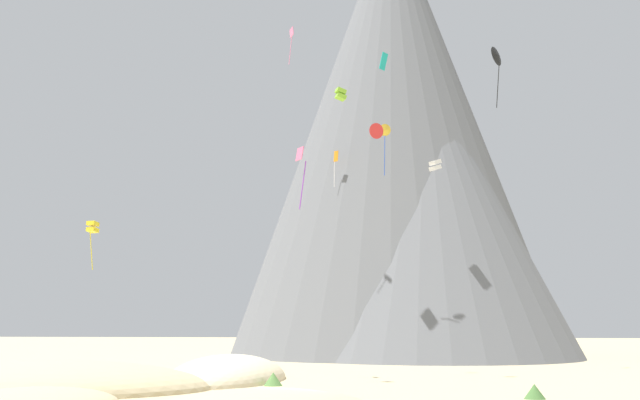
{
  "coord_description": "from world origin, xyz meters",
  "views": [
    {
      "loc": [
        5.62,
        -36.93,
        4.45
      ],
      "look_at": [
        -3.31,
        41.17,
        16.49
      ],
      "focal_mm": 44.92,
      "sensor_mm": 36.0,
      "label": 1
    }
  ],
  "objects_px": {
    "kite_black_high": "(497,57)",
    "kite_orange_mid": "(336,162)",
    "bush_mid_center": "(273,379)",
    "kite_white_mid": "(435,165)",
    "rock_massif": "(403,146)",
    "kite_gold_mid": "(385,132)",
    "bush_ridge_crest": "(535,391)",
    "kite_teal_high": "(384,61)",
    "kite_red_mid": "(375,131)",
    "kite_lime_high": "(341,94)",
    "kite_yellow_low": "(93,228)",
    "kite_rainbow_mid": "(301,164)",
    "kite_pink_high": "(291,37)"
  },
  "relations": [
    {
      "from": "kite_black_high",
      "to": "kite_orange_mid",
      "type": "height_order",
      "value": "kite_black_high"
    },
    {
      "from": "bush_mid_center",
      "to": "kite_white_mid",
      "type": "xyz_separation_m",
      "value": [
        12.74,
        32.25,
        21.5
      ]
    },
    {
      "from": "rock_massif",
      "to": "kite_gold_mid",
      "type": "height_order",
      "value": "rock_massif"
    },
    {
      "from": "bush_ridge_crest",
      "to": "kite_teal_high",
      "type": "xyz_separation_m",
      "value": [
        -9.12,
        16.89,
        26.12
      ]
    },
    {
      "from": "kite_red_mid",
      "to": "kite_teal_high",
      "type": "bearing_deg",
      "value": 69.77
    },
    {
      "from": "rock_massif",
      "to": "bush_mid_center",
      "type": "bearing_deg",
      "value": -100.1
    },
    {
      "from": "kite_black_high",
      "to": "kite_lime_high",
      "type": "distance_m",
      "value": 17.28
    },
    {
      "from": "kite_orange_mid",
      "to": "bush_ridge_crest",
      "type": "bearing_deg",
      "value": 4.1
    },
    {
      "from": "kite_lime_high",
      "to": "kite_orange_mid",
      "type": "height_order",
      "value": "kite_lime_high"
    },
    {
      "from": "kite_gold_mid",
      "to": "kite_yellow_low",
      "type": "xyz_separation_m",
      "value": [
        -27.24,
        -13.56,
        -11.81
      ]
    },
    {
      "from": "kite_rainbow_mid",
      "to": "kite_pink_high",
      "type": "bearing_deg",
      "value": -171.35
    },
    {
      "from": "bush_ridge_crest",
      "to": "kite_red_mid",
      "type": "xyz_separation_m",
      "value": [
        -10.12,
        22.44,
        21.35
      ]
    },
    {
      "from": "kite_white_mid",
      "to": "kite_gold_mid",
      "type": "bearing_deg",
      "value": 86.53
    },
    {
      "from": "kite_gold_mid",
      "to": "kite_pink_high",
      "type": "distance_m",
      "value": 16.26
    },
    {
      "from": "rock_massif",
      "to": "kite_white_mid",
      "type": "relative_size",
      "value": 42.65
    },
    {
      "from": "kite_red_mid",
      "to": "kite_yellow_low",
      "type": "relative_size",
      "value": 0.33
    },
    {
      "from": "kite_orange_mid",
      "to": "kite_white_mid",
      "type": "bearing_deg",
      "value": 46.56
    },
    {
      "from": "kite_pink_high",
      "to": "kite_rainbow_mid",
      "type": "bearing_deg",
      "value": -156.31
    },
    {
      "from": "bush_mid_center",
      "to": "kite_teal_high",
      "type": "distance_m",
      "value": 28.65
    },
    {
      "from": "kite_gold_mid",
      "to": "bush_mid_center",
      "type": "bearing_deg",
      "value": -124.71
    },
    {
      "from": "bush_mid_center",
      "to": "kite_rainbow_mid",
      "type": "relative_size",
      "value": 0.27
    },
    {
      "from": "kite_black_high",
      "to": "rock_massif",
      "type": "bearing_deg",
      "value": 51.6
    },
    {
      "from": "kite_orange_mid",
      "to": "kite_black_high",
      "type": "bearing_deg",
      "value": 34.36
    },
    {
      "from": "kite_red_mid",
      "to": "kite_pink_high",
      "type": "bearing_deg",
      "value": -87.65
    },
    {
      "from": "kite_white_mid",
      "to": "kite_red_mid",
      "type": "height_order",
      "value": "kite_white_mid"
    },
    {
      "from": "kite_rainbow_mid",
      "to": "kite_yellow_low",
      "type": "relative_size",
      "value": 1.08
    },
    {
      "from": "kite_lime_high",
      "to": "rock_massif",
      "type": "bearing_deg",
      "value": -40.44
    },
    {
      "from": "kite_black_high",
      "to": "kite_red_mid",
      "type": "height_order",
      "value": "kite_black_high"
    },
    {
      "from": "bush_ridge_crest",
      "to": "kite_red_mid",
      "type": "bearing_deg",
      "value": 114.27
    },
    {
      "from": "kite_lime_high",
      "to": "kite_teal_high",
      "type": "distance_m",
      "value": 19.77
    },
    {
      "from": "kite_white_mid",
      "to": "kite_rainbow_mid",
      "type": "height_order",
      "value": "kite_white_mid"
    },
    {
      "from": "kite_rainbow_mid",
      "to": "kite_yellow_low",
      "type": "distance_m",
      "value": 24.69
    },
    {
      "from": "kite_lime_high",
      "to": "kite_pink_high",
      "type": "bearing_deg",
      "value": 41.08
    },
    {
      "from": "bush_mid_center",
      "to": "kite_yellow_low",
      "type": "bearing_deg",
      "value": 143.3
    },
    {
      "from": "kite_yellow_low",
      "to": "kite_lime_high",
      "type": "bearing_deg",
      "value": -135.13
    },
    {
      "from": "kite_black_high",
      "to": "kite_rainbow_mid",
      "type": "relative_size",
      "value": 1.32
    },
    {
      "from": "kite_lime_high",
      "to": "kite_red_mid",
      "type": "bearing_deg",
      "value": 173.63
    },
    {
      "from": "rock_massif",
      "to": "kite_lime_high",
      "type": "bearing_deg",
      "value": -105.95
    },
    {
      "from": "kite_pink_high",
      "to": "kite_yellow_low",
      "type": "relative_size",
      "value": 0.99
    },
    {
      "from": "kite_lime_high",
      "to": "kite_white_mid",
      "type": "bearing_deg",
      "value": -90.85
    },
    {
      "from": "kite_teal_high",
      "to": "kite_orange_mid",
      "type": "relative_size",
      "value": 0.33
    },
    {
      "from": "rock_massif",
      "to": "kite_teal_high",
      "type": "relative_size",
      "value": 43.37
    },
    {
      "from": "kite_black_high",
      "to": "kite_yellow_low",
      "type": "xyz_separation_m",
      "value": [
        -38.94,
        -8.23,
        -18.1
      ]
    },
    {
      "from": "bush_mid_center",
      "to": "kite_lime_high",
      "type": "relative_size",
      "value": 0.93
    },
    {
      "from": "kite_yellow_low",
      "to": "kite_pink_high",
      "type": "bearing_deg",
      "value": -121.6
    },
    {
      "from": "kite_white_mid",
      "to": "bush_mid_center",
      "type": "bearing_deg",
      "value": 120.08
    },
    {
      "from": "bush_ridge_crest",
      "to": "kite_black_high",
      "type": "height_order",
      "value": "kite_black_high"
    },
    {
      "from": "kite_gold_mid",
      "to": "kite_teal_high",
      "type": "bearing_deg",
      "value": -108.81
    },
    {
      "from": "kite_black_high",
      "to": "kite_lime_high",
      "type": "height_order",
      "value": "kite_black_high"
    },
    {
      "from": "rock_massif",
      "to": "kite_red_mid",
      "type": "height_order",
      "value": "rock_massif"
    }
  ]
}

